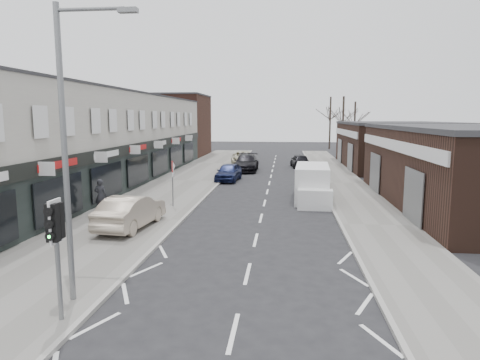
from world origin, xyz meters
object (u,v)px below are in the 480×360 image
(street_lamp, at_px, (70,139))
(parked_car_left_b, at_px, (246,163))
(traffic_light, at_px, (56,232))
(sedan_on_pavement, at_px, (131,211))
(pedestrian, at_px, (101,196))
(parked_car_left_a, at_px, (229,172))
(parked_car_left_c, at_px, (243,158))
(warning_sign, at_px, (173,170))
(parked_car_right_a, at_px, (314,175))
(white_van, at_px, (312,184))
(parked_car_right_b, at_px, (300,161))

(street_lamp, bearing_deg, parked_car_left_b, 86.24)
(traffic_light, relative_size, parked_car_left_b, 0.57)
(sedan_on_pavement, xyz_separation_m, pedestrian, (-2.70, 2.80, 0.16))
(parked_car_left_a, xyz_separation_m, parked_car_left_c, (0.00, 12.10, 0.01))
(traffic_light, bearing_deg, street_lamp, 95.88)
(street_lamp, bearing_deg, traffic_light, -84.12)
(warning_sign, bearing_deg, parked_car_right_a, 47.51)
(pedestrian, bearing_deg, traffic_light, 111.50)
(sedan_on_pavement, bearing_deg, street_lamp, 105.53)
(sedan_on_pavement, bearing_deg, parked_car_right_a, -117.17)
(street_lamp, xyz_separation_m, white_van, (7.45, 15.82, -3.57))
(parked_car_right_a, bearing_deg, pedestrian, 46.93)
(parked_car_right_b, bearing_deg, sedan_on_pavement, 65.90)
(white_van, xyz_separation_m, parked_car_right_b, (-0.16, 18.07, -0.34))
(sedan_on_pavement, relative_size, parked_car_left_b, 0.85)
(street_lamp, height_order, sedan_on_pavement, street_lamp)
(street_lamp, bearing_deg, parked_car_right_b, 77.86)
(parked_car_right_b, bearing_deg, parked_car_left_c, -23.21)
(parked_car_left_a, bearing_deg, street_lamp, -88.24)
(pedestrian, xyz_separation_m, parked_car_right_b, (11.33, 23.26, -0.33))
(parked_car_left_c, distance_m, parked_car_right_a, 15.23)
(parked_car_left_a, distance_m, parked_car_right_a, 7.06)
(pedestrian, bearing_deg, street_lamp, 112.94)
(warning_sign, distance_m, pedestrian, 4.20)
(parked_car_left_c, bearing_deg, parked_car_left_b, -85.55)
(street_lamp, relative_size, parked_car_right_b, 1.92)
(parked_car_right_a, bearing_deg, traffic_light, 74.39)
(parked_car_right_b, bearing_deg, parked_car_right_a, 87.83)
(traffic_light, bearing_deg, white_van, 66.72)
(warning_sign, height_order, parked_car_right_a, warning_sign)
(traffic_light, relative_size, parked_car_right_b, 0.74)
(white_van, relative_size, parked_car_right_b, 1.40)
(street_lamp, relative_size, parked_car_right_a, 1.70)
(warning_sign, xyz_separation_m, pedestrian, (-3.41, -2.17, -1.16))
(sedan_on_pavement, xyz_separation_m, parked_car_left_a, (2.46, 15.90, -0.16))
(parked_car_left_c, relative_size, parked_car_right_b, 1.27)
(street_lamp, height_order, white_van, street_lamp)
(traffic_light, relative_size, parked_car_left_c, 0.58)
(street_lamp, relative_size, sedan_on_pavement, 1.73)
(white_van, height_order, sedan_on_pavement, white_van)
(traffic_light, distance_m, parked_car_right_b, 35.87)
(warning_sign, height_order, white_van, warning_sign)
(parked_car_right_b, bearing_deg, white_van, 84.74)
(parked_car_left_a, height_order, parked_car_left_c, parked_car_left_c)
(traffic_light, distance_m, parked_car_left_a, 25.03)
(street_lamp, height_order, warning_sign, street_lamp)
(parked_car_right_a, bearing_deg, parked_car_left_a, -9.11)
(parked_car_left_a, relative_size, parked_car_right_b, 1.02)
(parked_car_left_c, bearing_deg, parked_car_left_a, -94.58)
(sedan_on_pavement, height_order, pedestrian, pedestrian)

